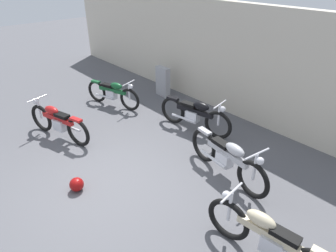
{
  "coord_description": "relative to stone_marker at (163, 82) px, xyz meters",
  "views": [
    {
      "loc": [
        4.37,
        -2.27,
        4.0
      ],
      "look_at": [
        -0.28,
        1.84,
        0.55
      ],
      "focal_mm": 31.4,
      "sensor_mm": 36.0,
      "label": 1
    }
  ],
  "objects": [
    {
      "name": "motorcycle_cream",
      "position": [
        5.9,
        -3.01,
        -0.04
      ],
      "size": [
        2.15,
        0.6,
        0.96
      ],
      "rotation": [
        0.0,
        0.0,
        3.25
      ],
      "color": "black",
      "rests_on": "ground_plane"
    },
    {
      "name": "motorcycle_red",
      "position": [
        0.35,
        -3.81,
        -0.04
      ],
      "size": [
        2.09,
        0.83,
        0.96
      ],
      "rotation": [
        0.0,
        0.0,
        3.42
      ],
      "color": "black",
      "rests_on": "ground_plane"
    },
    {
      "name": "ground_plane",
      "position": [
        2.77,
        -3.8,
        -0.5
      ],
      "size": [
        40.0,
        40.0,
        0.0
      ],
      "primitive_type": "plane",
      "color": "#56565B"
    },
    {
      "name": "stone_marker",
      "position": [
        0.0,
        0.0,
        0.0
      ],
      "size": [
        0.56,
        0.23,
        1.0
      ],
      "primitive_type": "cube",
      "rotation": [
        0.0,
        0.0,
        -0.05
      ],
      "color": "#9E9EA3",
      "rests_on": "ground_plane"
    },
    {
      "name": "motorcycle_green",
      "position": [
        -0.4,
        -1.71,
        -0.06
      ],
      "size": [
        1.95,
        0.84,
        0.91
      ],
      "rotation": [
        0.0,
        0.0,
        0.32
      ],
      "color": "black",
      "rests_on": "ground_plane"
    },
    {
      "name": "building_wall",
      "position": [
        2.77,
        0.78,
        1.06
      ],
      "size": [
        18.0,
        0.3,
        3.12
      ],
      "primitive_type": "cube",
      "color": "beige",
      "rests_on": "ground_plane"
    },
    {
      "name": "helmet",
      "position": [
        2.53,
        -4.43,
        -0.36
      ],
      "size": [
        0.28,
        0.28,
        0.28
      ],
      "primitive_type": "sphere",
      "color": "maroon",
      "rests_on": "ground_plane"
    },
    {
      "name": "motorcycle_silver",
      "position": [
        4.21,
        -1.86,
        -0.02
      ],
      "size": [
        2.22,
        0.62,
        1.0
      ],
      "rotation": [
        0.0,
        0.0,
        -0.14
      ],
      "color": "black",
      "rests_on": "ground_plane"
    },
    {
      "name": "motorcycle_black",
      "position": [
        2.39,
        -0.92,
        -0.02
      ],
      "size": [
        2.18,
        0.73,
        0.99
      ],
      "rotation": [
        0.0,
        0.0,
        0.2
      ],
      "color": "black",
      "rests_on": "ground_plane"
    }
  ]
}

